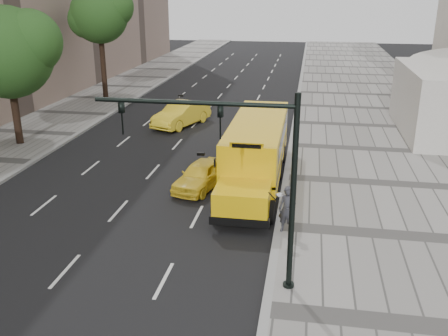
% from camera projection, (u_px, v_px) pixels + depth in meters
% --- Properties ---
extents(ground, '(140.00, 140.00, 0.00)m').
position_uv_depth(ground, '(171.00, 173.00, 26.20)').
color(ground, black).
rests_on(ground, ground).
extents(sidewalk_museum, '(12.00, 140.00, 0.15)m').
position_uv_depth(sidewalk_museum, '(410.00, 186.00, 24.26)').
color(sidewalk_museum, gray).
rests_on(sidewalk_museum, ground).
extents(curb_museum, '(0.30, 140.00, 0.15)m').
position_uv_depth(curb_museum, '(286.00, 178.00, 25.22)').
color(curb_museum, gray).
rests_on(curb_museum, ground).
extents(curb_far, '(0.30, 140.00, 0.15)m').
position_uv_depth(curb_far, '(31.00, 163.00, 27.45)').
color(curb_far, gray).
rests_on(curb_far, ground).
extents(tree_b, '(5.99, 5.32, 8.29)m').
position_uv_depth(tree_b, '(9.00, 52.00, 28.85)').
color(tree_b, black).
rests_on(tree_b, ground).
extents(tree_c, '(5.32, 4.73, 9.49)m').
position_uv_depth(tree_c, '(100.00, 14.00, 40.97)').
color(tree_c, black).
rests_on(tree_c, ground).
extents(school_bus, '(2.96, 11.56, 3.19)m').
position_uv_depth(school_bus, '(257.00, 146.00, 24.69)').
color(school_bus, '#EBB50A').
rests_on(school_bus, ground).
extents(taxi_near, '(2.51, 4.19, 1.34)m').
position_uv_depth(taxi_near, '(201.00, 175.00, 24.01)').
color(taxi_near, yellow).
rests_on(taxi_near, ground).
extents(taxi_far, '(3.46, 5.35, 1.66)m').
position_uv_depth(taxi_far, '(181.00, 114.00, 34.93)').
color(taxi_far, yellow).
rests_on(taxi_far, ground).
extents(pedestrian, '(0.77, 0.59, 1.88)m').
position_uv_depth(pedestrian, '(287.00, 210.00, 19.22)').
color(pedestrian, '#2F3037').
rests_on(pedestrian, sidewalk_museum).
extents(traffic_signal, '(6.18, 0.36, 6.40)m').
position_uv_depth(traffic_signal, '(247.00, 168.00, 14.85)').
color(traffic_signal, black).
rests_on(traffic_signal, ground).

